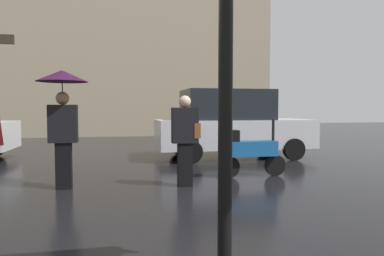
{
  "coord_description": "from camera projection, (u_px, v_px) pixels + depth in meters",
  "views": [
    {
      "loc": [
        -0.29,
        -2.65,
        1.47
      ],
      "look_at": [
        1.28,
        4.95,
        1.04
      ],
      "focal_mm": 33.15,
      "sensor_mm": 36.0,
      "label": 1
    }
  ],
  "objects": [
    {
      "name": "parked_scooter",
      "position": [
        250.0,
        151.0,
        7.57
      ],
      "size": [
        1.51,
        0.32,
        1.23
      ],
      "rotation": [
        0.0,
        0.0,
        0.1
      ],
      "color": "black",
      "rests_on": "ground"
    },
    {
      "name": "parked_car_left",
      "position": [
        231.0,
        124.0,
        10.59
      ],
      "size": [
        4.58,
        2.07,
        2.01
      ],
      "rotation": [
        0.0,
        0.0,
        2.94
      ],
      "color": "silver",
      "rests_on": "ground"
    },
    {
      "name": "pedestrian_with_bag",
      "position": [
        186.0,
        135.0,
        6.64
      ],
      "size": [
        0.52,
        0.24,
        1.71
      ],
      "rotation": [
        0.0,
        0.0,
        1.37
      ],
      "color": "black",
      "rests_on": "ground"
    },
    {
      "name": "pedestrian_with_umbrella",
      "position": [
        63.0,
        102.0,
        6.38
      ],
      "size": [
        0.91,
        0.91,
        2.15
      ],
      "rotation": [
        0.0,
        0.0,
        5.56
      ],
      "color": "black",
      "rests_on": "ground"
    }
  ]
}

